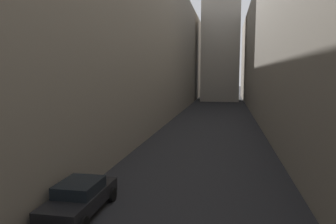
{
  "coord_description": "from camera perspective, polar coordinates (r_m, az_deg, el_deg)",
  "views": [
    {
      "loc": [
        1.73,
        12.58,
        6.0
      ],
      "look_at": [
        0.0,
        21.64,
        4.89
      ],
      "focal_mm": 33.22,
      "sensor_mm": 36.0,
      "label": 1
    }
  ],
  "objects": [
    {
      "name": "building_block_right",
      "position": [
        39.22,
        27.96,
        11.24
      ],
      "size": [
        14.91,
        108.0,
        19.05
      ],
      "primitive_type": "cube",
      "color": "gray",
      "rests_on": "ground"
    },
    {
      "name": "parked_car_left_far",
      "position": [
        14.36,
        -15.85,
        -14.77
      ],
      "size": [
        1.98,
        4.44,
        1.47
      ],
      "rotation": [
        0.0,
        0.0,
        1.57
      ],
      "color": "black",
      "rests_on": "ground"
    },
    {
      "name": "ground_plane",
      "position": [
        35.96,
        7.9,
        -2.8
      ],
      "size": [
        264.0,
        264.0,
        0.0
      ],
      "primitive_type": "plane",
      "color": "#232326"
    },
    {
      "name": "building_block_left",
      "position": [
        40.45,
        -11.06,
        12.25
      ],
      "size": [
        15.26,
        108.0,
        19.75
      ],
      "primitive_type": "cube",
      "color": "gray",
      "rests_on": "ground"
    }
  ]
}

